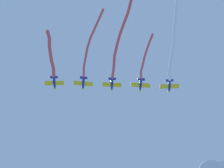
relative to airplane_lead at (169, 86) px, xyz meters
The scene contains 10 objects.
airplane_lead is the anchor object (origin of this frame).
smoke_trail_lead 15.49m from the airplane_lead, 112.09° to the right, with size 10.44×25.84×2.49m.
airplane_left_wing 8.76m from the airplane_lead, 159.19° to the left, with size 5.92×4.55×1.47m.
smoke_trail_left_wing 11.81m from the airplane_lead, 152.67° to the right, with size 3.14×13.99×1.06m.
airplane_right_wing 17.49m from the airplane_lead, 159.19° to the left, with size 5.91×4.55×1.47m.
smoke_trail_right_wing 23.30m from the airplane_lead, 148.84° to the right, with size 5.19×33.71×1.91m.
airplane_slot 26.24m from the airplane_lead, 159.19° to the left, with size 5.94×4.55×1.47m.
smoke_trail_slot 27.04m from the airplane_lead, behind, with size 3.12×21.22×1.32m.
airplane_trail 34.97m from the airplane_lead, 159.19° to the left, with size 5.85×4.53×1.47m.
smoke_trail_trail 36.74m from the airplane_lead, behind, with size 6.88×13.05×1.71m.
Camera 1 is at (-12.41, -27.12, 3.53)m, focal length 45.83 mm.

